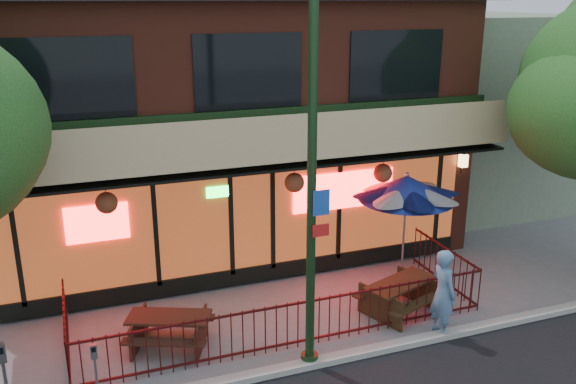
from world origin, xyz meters
name	(u,v)px	position (x,y,z in m)	size (l,w,h in m)	color
ground	(302,352)	(0.00, 0.00, 0.00)	(80.00, 80.00, 0.00)	gray
curb	(312,363)	(0.00, -0.50, 0.06)	(80.00, 0.25, 0.12)	#999993
restaurant_building	(208,88)	(0.00, 7.11, 4.13)	(12.96, 9.49, 8.05)	maroon
neighbor_building	(465,106)	(9.00, 7.70, 3.00)	(6.00, 7.00, 6.00)	gray
patio_fence	(292,311)	(0.00, 0.50, 0.63)	(8.44, 2.62, 1.00)	#3C0D0E
street_light	(312,204)	(0.00, -0.40, 3.15)	(0.43, 0.32, 7.00)	#163117
picnic_table_left	(169,326)	(-2.33, 1.07, 0.44)	(1.93, 1.74, 0.68)	#3A1E15
picnic_table_right	(400,292)	(2.58, 0.75, 0.47)	(2.00, 1.77, 0.71)	#382613
patio_umbrella	(407,188)	(3.60, 2.40, 2.23)	(2.28, 2.28, 2.61)	gray
pedestrian	(443,293)	(2.88, -0.35, 0.92)	(0.67, 0.44, 1.84)	#517BA3
parking_meter_near	(95,366)	(-3.76, -0.40, 0.82)	(0.11, 0.10, 1.21)	#909498
parking_meter_far	(4,372)	(-5.09, -0.40, 1.02)	(0.15, 0.13, 1.50)	gray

